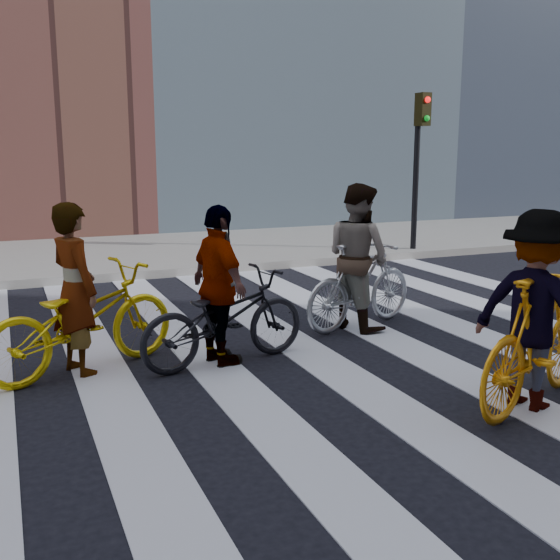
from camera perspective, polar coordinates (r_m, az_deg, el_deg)
ground at (r=7.41m, az=6.78°, el=-6.10°), size 100.00×100.00×0.00m
sidewalk_far at (r=14.24m, az=-8.30°, el=2.56°), size 100.00×5.00×0.15m
zebra_crosswalk at (r=7.41m, az=6.78°, el=-6.05°), size 8.25×10.00×0.01m
traffic_signal at (r=13.93m, az=12.03°, el=11.35°), size 0.22×0.42×3.33m
bike_yellow_left at (r=6.81m, az=-16.86°, el=-3.33°), size 2.18×1.46×1.08m
bike_silver_mid at (r=8.24m, az=7.02°, el=-0.44°), size 1.87×1.00×1.08m
bike_yellow_right at (r=6.09m, az=21.52°, el=-4.93°), size 2.02×1.24×1.17m
bike_dark_rear at (r=6.81m, az=-4.87°, el=-3.31°), size 1.96×0.99×0.99m
rider_left at (r=6.74m, az=-17.43°, el=-0.77°), size 0.62×0.74×1.71m
rider_mid at (r=8.15m, az=6.77°, el=2.02°), size 0.91×1.04×1.81m
rider_right at (r=5.98m, az=21.37°, el=-2.48°), size 1.00×1.27×1.72m
rider_rear at (r=6.72m, az=-5.32°, el=-0.55°), size 0.58×1.03×1.66m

